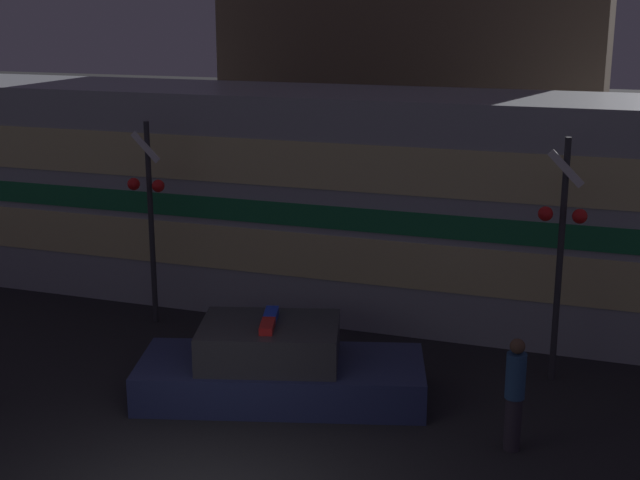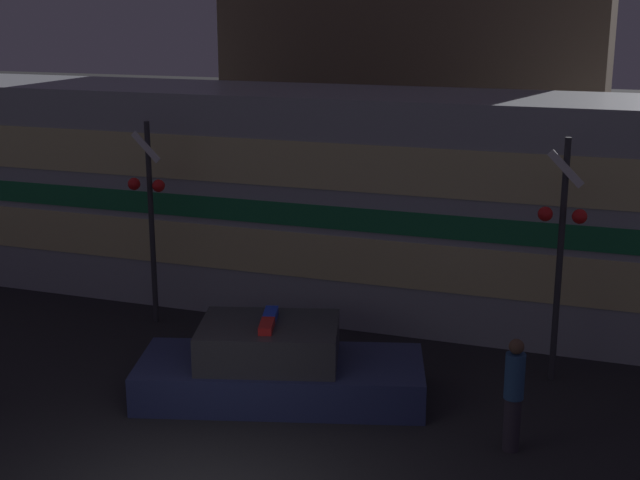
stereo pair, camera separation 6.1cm
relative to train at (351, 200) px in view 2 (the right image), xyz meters
name	(u,v)px [view 2 (the right image)]	position (x,y,z in m)	size (l,w,h in m)	color
train	(351,200)	(0.00, 0.00, 0.00)	(23.58, 3.11, 4.30)	#999EA5
police_car	(277,368)	(0.33, -4.73, -1.67)	(4.71, 2.88, 1.33)	navy
pedestrian	(514,394)	(4.00, -5.23, -1.32)	(0.27, 0.27, 1.62)	#2D2833
crossing_signal_near	(561,242)	(4.29, -2.64, 0.18)	(0.75, 0.29, 3.98)	#2D2D33
crossing_signal_far	(149,207)	(-3.19, -2.37, 0.13)	(0.75, 0.29, 3.87)	#2D2D33
building_left	(421,80)	(-0.39, 7.52, 1.77)	(9.80, 4.95, 7.85)	brown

